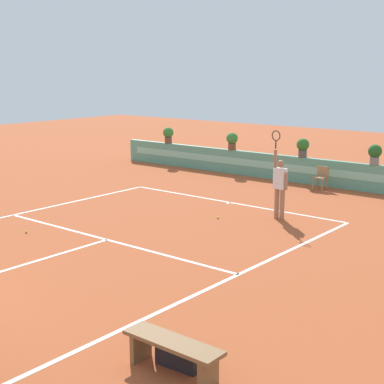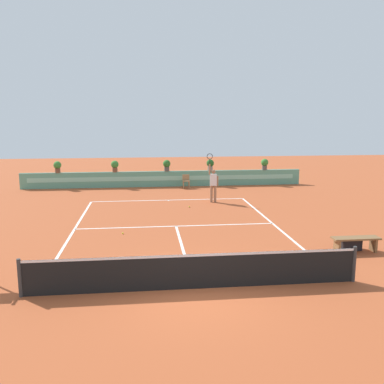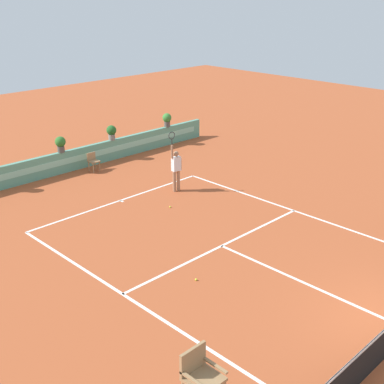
# 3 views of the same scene
# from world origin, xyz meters

# --- Properties ---
(ground_plane) EXTENTS (60.00, 60.00, 0.00)m
(ground_plane) POSITION_xyz_m (0.00, 6.00, 0.00)
(ground_plane) COLOR #A84C28
(court_lines) EXTENTS (8.32, 11.94, 0.01)m
(court_lines) POSITION_xyz_m (0.00, 6.72, 0.00)
(court_lines) COLOR white
(court_lines) RESTS_ON ground
(back_wall_barrier) EXTENTS (18.00, 0.21, 1.00)m
(back_wall_barrier) POSITION_xyz_m (0.00, 16.39, 0.50)
(back_wall_barrier) COLOR #599E84
(back_wall_barrier) RESTS_ON ground
(ball_kid_chair) EXTENTS (0.44, 0.44, 0.85)m
(ball_kid_chair) POSITION_xyz_m (1.34, 15.66, 0.48)
(ball_kid_chair) COLOR #99754C
(ball_kid_chair) RESTS_ON ground
(tennis_player) EXTENTS (0.62, 0.27, 2.58)m
(tennis_player) POSITION_xyz_m (2.32, 11.07, 1.05)
(tennis_player) COLOR #9E7051
(tennis_player) RESTS_ON ground
(tennis_ball_near_baseline) EXTENTS (0.07, 0.07, 0.07)m
(tennis_ball_near_baseline) POSITION_xyz_m (0.93, 9.94, 0.03)
(tennis_ball_near_baseline) COLOR #CCE033
(tennis_ball_near_baseline) RESTS_ON ground
(tennis_ball_mid_court) EXTENTS (0.07, 0.07, 0.07)m
(tennis_ball_mid_court) POSITION_xyz_m (-2.14, 5.47, 0.03)
(tennis_ball_mid_court) COLOR #CCE033
(tennis_ball_mid_court) RESTS_ON ground
(potted_plant_far_right) EXTENTS (0.48, 0.48, 0.72)m
(potted_plant_far_right) POSITION_xyz_m (6.64, 16.39, 1.41)
(potted_plant_far_right) COLOR #514C47
(potted_plant_far_right) RESTS_ON back_wall_barrier
(potted_plant_centre) EXTENTS (0.48, 0.48, 0.72)m
(potted_plant_centre) POSITION_xyz_m (0.16, 16.39, 1.41)
(potted_plant_centre) COLOR #514C47
(potted_plant_centre) RESTS_ON back_wall_barrier
(potted_plant_right) EXTENTS (0.48, 0.48, 0.72)m
(potted_plant_right) POSITION_xyz_m (3.00, 16.39, 1.41)
(potted_plant_right) COLOR gray
(potted_plant_right) RESTS_ON back_wall_barrier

